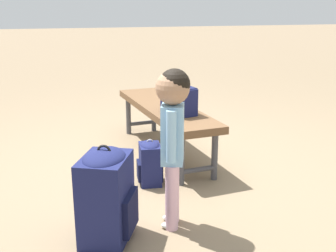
{
  "coord_description": "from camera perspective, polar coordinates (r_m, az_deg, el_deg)",
  "views": [
    {
      "loc": [
        3.2,
        -0.78,
        1.34
      ],
      "look_at": [
        0.27,
        -0.01,
        0.45
      ],
      "focal_mm": 45.62,
      "sensor_mm": 36.0,
      "label": 1
    }
  ],
  "objects": [
    {
      "name": "ground_plane",
      "position": [
        3.56,
        -0.85,
        -5.79
      ],
      "size": [
        40.0,
        40.0,
        0.0
      ],
      "primitive_type": "plane",
      "color": "#7F6B51",
      "rests_on": "ground"
    },
    {
      "name": "handbag",
      "position": [
        3.5,
        1.43,
        3.72
      ],
      "size": [
        0.35,
        0.25,
        0.37
      ],
      "color": "#191E4C",
      "rests_on": "park_bench"
    },
    {
      "name": "backpack_large",
      "position": [
        2.49,
        -8.27,
        -8.84
      ],
      "size": [
        0.42,
        0.38,
        0.58
      ],
      "color": "#191E4C",
      "rests_on": "ground"
    },
    {
      "name": "park_bench",
      "position": [
        3.81,
        -0.4,
        1.94
      ],
      "size": [
        1.64,
        0.59,
        0.45
      ],
      "color": "brown",
      "rests_on": "ground"
    },
    {
      "name": "child_standing",
      "position": [
        2.48,
        0.65,
        0.25
      ],
      "size": [
        0.25,
        0.2,
        0.98
      ],
      "color": "#E5B2C6",
      "rests_on": "ground"
    },
    {
      "name": "backpack_small",
      "position": [
        3.24,
        -2.42,
        -4.75
      ],
      "size": [
        0.22,
        0.2,
        0.35
      ],
      "color": "#191E4C",
      "rests_on": "ground"
    }
  ]
}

